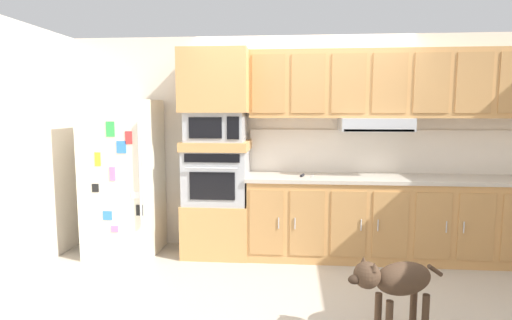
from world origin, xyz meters
name	(u,v)px	position (x,y,z in m)	size (l,w,h in m)	color
ground_plane	(303,282)	(0.00, 0.00, 0.00)	(9.60, 9.60, 0.00)	#B2A899
back_kitchen_wall	(302,144)	(0.00, 1.11, 1.25)	(6.20, 0.12, 2.50)	silver
side_panel_left	(19,151)	(-2.80, 0.00, 1.25)	(0.12, 7.10, 2.50)	silver
refrigerator	(124,178)	(-2.03, 0.68, 0.88)	(0.76, 0.73, 1.76)	silver
oven_base_cabinet	(218,227)	(-0.96, 0.75, 0.30)	(0.74, 0.62, 0.60)	tan
built_in_oven	(217,176)	(-0.96, 0.75, 0.90)	(0.70, 0.62, 0.60)	#A8AAAF
appliance_mid_shelf	(217,146)	(-0.96, 0.75, 1.25)	(0.74, 0.62, 0.10)	tan
microwave	(216,127)	(-0.96, 0.75, 1.46)	(0.64, 0.54, 0.32)	#A8AAAF
appliance_upper_cabinet	(216,82)	(-0.96, 0.75, 1.96)	(0.74, 0.62, 0.68)	tan
lower_cabinet_run	(384,219)	(0.91, 0.75, 0.44)	(3.01, 0.63, 0.88)	tan
countertop_slab	(385,178)	(0.91, 0.75, 0.90)	(3.05, 0.64, 0.04)	#BCB2A3
backsplash_panel	(381,151)	(0.91, 1.04, 1.17)	(3.05, 0.02, 0.50)	white
upper_cabinet_with_hood	(386,87)	(0.90, 0.87, 1.90)	(3.01, 0.48, 0.88)	tan
screwdriver	(303,175)	(0.01, 0.67, 0.93)	(0.15, 0.14, 0.03)	black
dog	(396,281)	(0.64, -0.89, 0.41)	(0.77, 0.42, 0.60)	#473323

